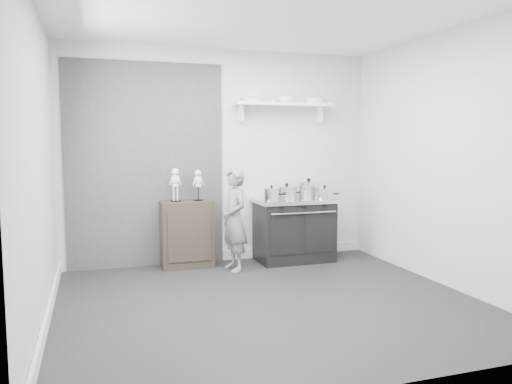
% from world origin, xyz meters
% --- Properties ---
extents(ground, '(4.00, 4.00, 0.00)m').
position_xyz_m(ground, '(0.00, 0.00, 0.00)').
color(ground, black).
rests_on(ground, ground).
extents(room_shell, '(4.02, 3.62, 2.71)m').
position_xyz_m(room_shell, '(-0.09, 0.15, 1.64)').
color(room_shell, '#B7B7B5').
rests_on(room_shell, ground).
extents(wall_shelf, '(1.30, 0.26, 0.24)m').
position_xyz_m(wall_shelf, '(0.80, 1.68, 2.01)').
color(wall_shelf, white).
rests_on(wall_shelf, room_shell).
extents(stove, '(1.01, 0.63, 0.81)m').
position_xyz_m(stove, '(0.88, 1.48, 0.41)').
color(stove, black).
rests_on(stove, ground).
extents(side_cabinet, '(0.63, 0.37, 0.82)m').
position_xyz_m(side_cabinet, '(-0.50, 1.61, 0.41)').
color(side_cabinet, black).
rests_on(side_cabinet, ground).
extents(child, '(0.36, 0.49, 1.23)m').
position_xyz_m(child, '(0.01, 1.25, 0.61)').
color(child, slate).
rests_on(child, ground).
extents(pot_front_left, '(0.29, 0.21, 0.19)m').
position_xyz_m(pot_front_left, '(0.54, 1.41, 0.89)').
color(pot_front_left, silver).
rests_on(pot_front_left, stove).
extents(pot_back_left, '(0.35, 0.26, 0.20)m').
position_xyz_m(pot_back_left, '(0.81, 1.58, 0.89)').
color(pot_back_left, silver).
rests_on(pot_back_left, stove).
extents(pot_back_right, '(0.38, 0.30, 0.25)m').
position_xyz_m(pot_back_right, '(1.13, 1.59, 0.91)').
color(pot_back_right, silver).
rests_on(pot_back_right, stove).
extents(pot_front_right, '(0.32, 0.24, 0.18)m').
position_xyz_m(pot_front_right, '(1.22, 1.29, 0.88)').
color(pot_front_right, silver).
rests_on(pot_front_right, stove).
extents(skeleton_full, '(0.13, 0.08, 0.47)m').
position_xyz_m(skeleton_full, '(-0.63, 1.61, 1.05)').
color(skeleton_full, silver).
rests_on(skeleton_full, side_cabinet).
extents(skeleton_torso, '(0.12, 0.08, 0.44)m').
position_xyz_m(skeleton_torso, '(-0.35, 1.61, 1.03)').
color(skeleton_torso, silver).
rests_on(skeleton_torso, side_cabinet).
extents(bowl_large, '(0.29, 0.29, 0.07)m').
position_xyz_m(bowl_large, '(0.38, 1.67, 2.08)').
color(bowl_large, white).
rests_on(bowl_large, wall_shelf).
extents(bowl_small, '(0.22, 0.22, 0.07)m').
position_xyz_m(bowl_small, '(0.84, 1.67, 2.08)').
color(bowl_small, white).
rests_on(bowl_small, wall_shelf).
extents(plate_stack, '(0.25, 0.25, 0.06)m').
position_xyz_m(plate_stack, '(1.25, 1.67, 2.07)').
color(plate_stack, silver).
rests_on(plate_stack, wall_shelf).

